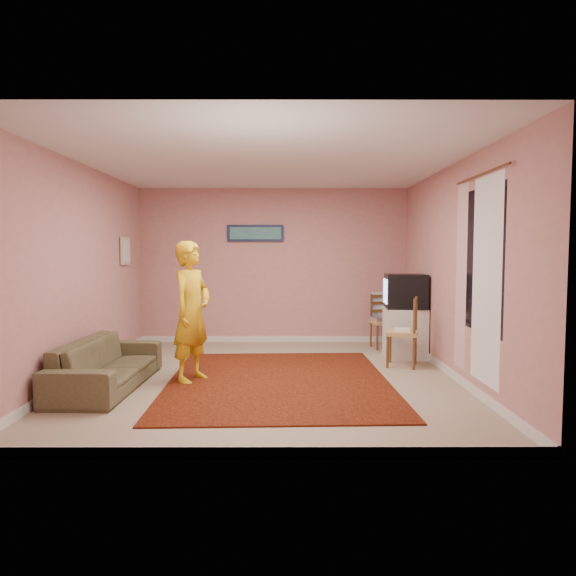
{
  "coord_description": "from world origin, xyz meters",
  "views": [
    {
      "loc": [
        0.23,
        -6.18,
        1.53
      ],
      "look_at": [
        0.24,
        0.6,
        1.06
      ],
      "focal_mm": 32.0,
      "sensor_mm": 36.0,
      "label": 1
    }
  ],
  "objects_px": {
    "tv_cabinet": "(405,333)",
    "person": "(192,312)",
    "sofa": "(107,364)",
    "chair_a": "(384,315)",
    "crt_tv": "(405,291)",
    "chair_b": "(402,324)"
  },
  "relations": [
    {
      "from": "tv_cabinet",
      "to": "person",
      "type": "bearing_deg",
      "value": -154.02
    },
    {
      "from": "sofa",
      "to": "chair_a",
      "type": "bearing_deg",
      "value": -55.0
    },
    {
      "from": "crt_tv",
      "to": "person",
      "type": "bearing_deg",
      "value": -149.24
    },
    {
      "from": "tv_cabinet",
      "to": "chair_b",
      "type": "bearing_deg",
      "value": -106.68
    },
    {
      "from": "chair_b",
      "to": "person",
      "type": "height_order",
      "value": "person"
    },
    {
      "from": "tv_cabinet",
      "to": "crt_tv",
      "type": "relative_size",
      "value": 1.16
    },
    {
      "from": "chair_a",
      "to": "sofa",
      "type": "distance_m",
      "value": 4.32
    },
    {
      "from": "chair_b",
      "to": "crt_tv",
      "type": "bearing_deg",
      "value": -179.2
    },
    {
      "from": "crt_tv",
      "to": "chair_a",
      "type": "relative_size",
      "value": 1.33
    },
    {
      "from": "chair_a",
      "to": "chair_b",
      "type": "bearing_deg",
      "value": -99.82
    },
    {
      "from": "crt_tv",
      "to": "chair_a",
      "type": "height_order",
      "value": "crt_tv"
    },
    {
      "from": "crt_tv",
      "to": "chair_b",
      "type": "relative_size",
      "value": 1.19
    },
    {
      "from": "chair_a",
      "to": "sofa",
      "type": "height_order",
      "value": "chair_a"
    },
    {
      "from": "person",
      "to": "chair_a",
      "type": "bearing_deg",
      "value": -27.1
    },
    {
      "from": "tv_cabinet",
      "to": "sofa",
      "type": "height_order",
      "value": "tv_cabinet"
    },
    {
      "from": "sofa",
      "to": "tv_cabinet",
      "type": "bearing_deg",
      "value": -64.57
    },
    {
      "from": "tv_cabinet",
      "to": "sofa",
      "type": "relative_size",
      "value": 0.38
    },
    {
      "from": "tv_cabinet",
      "to": "sofa",
      "type": "bearing_deg",
      "value": -155.77
    },
    {
      "from": "chair_a",
      "to": "person",
      "type": "height_order",
      "value": "person"
    },
    {
      "from": "chair_b",
      "to": "person",
      "type": "relative_size",
      "value": 0.31
    },
    {
      "from": "sofa",
      "to": "person",
      "type": "height_order",
      "value": "person"
    },
    {
      "from": "crt_tv",
      "to": "chair_b",
      "type": "height_order",
      "value": "crt_tv"
    }
  ]
}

